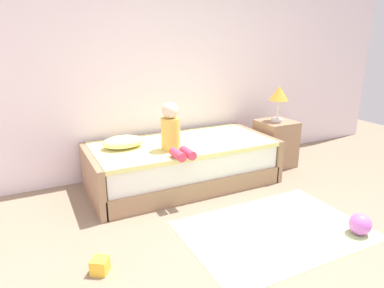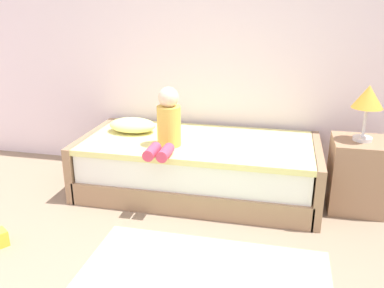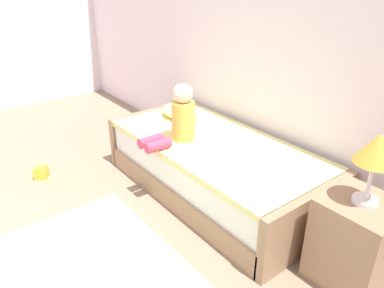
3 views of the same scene
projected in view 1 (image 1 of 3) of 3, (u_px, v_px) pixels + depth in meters
The scene contains 9 objects.
wall_rear at pixel (161, 53), 4.12m from camera, with size 7.20×0.10×2.90m, color white.
bed at pixel (182, 163), 3.97m from camera, with size 2.11×1.00×0.50m.
nightstand at pixel (275, 143), 4.53m from camera, with size 0.44×0.44×0.60m, color #997556.
table_lamp at pixel (279, 95), 4.34m from camera, with size 0.24×0.24×0.45m.
child_figure at pixel (172, 132), 3.54m from camera, with size 0.20×0.51×0.50m.
pillow at pixel (123, 142), 3.68m from camera, with size 0.44×0.30×0.13m, color #F2E58C.
toy_ball at pixel (360, 224), 2.98m from camera, with size 0.19×0.19×0.19m, color #CC66D8.
area_rug at pixel (274, 230), 3.05m from camera, with size 1.60×1.10×0.01m, color #B2D189.
toy_block at pixel (100, 266), 2.50m from camera, with size 0.12×0.12×0.12m, color yellow.
Camera 1 is at (-1.57, -1.38, 1.65)m, focal length 32.28 mm.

